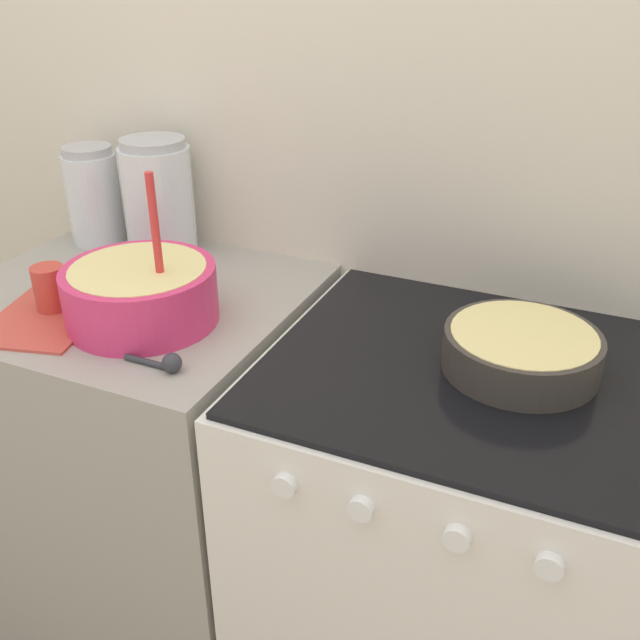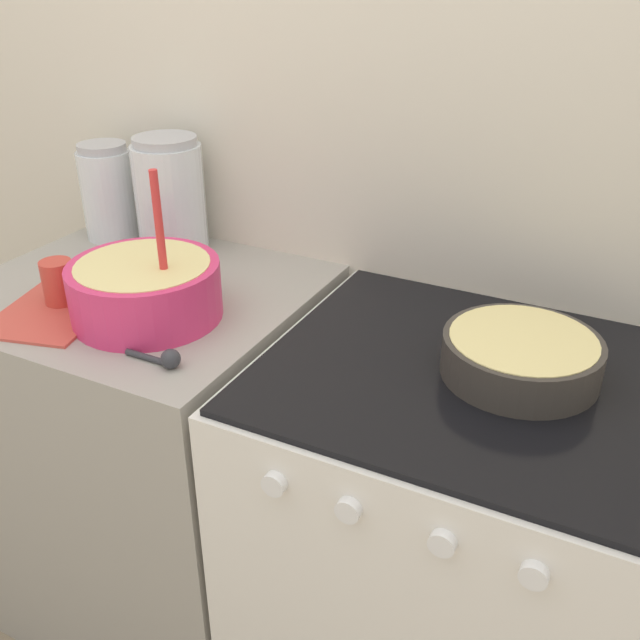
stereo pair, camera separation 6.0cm
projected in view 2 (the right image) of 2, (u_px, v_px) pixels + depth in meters
wall_back at (357, 143)px, 1.56m from camera, size 4.49×0.05×2.40m
countertop_cabinet at (157, 455)px, 1.77m from camera, size 0.73×0.65×0.92m
stove at (445, 559)px, 1.47m from camera, size 0.73×0.67×0.92m
mixing_bowl at (145, 287)px, 1.41m from camera, size 0.30×0.30×0.31m
baking_pan at (521, 355)px, 1.23m from camera, size 0.27×0.27×0.07m
storage_jar_left at (109, 198)px, 1.79m from camera, size 0.13×0.13×0.24m
storage_jar_middle at (171, 203)px, 1.70m from camera, size 0.17×0.17×0.28m
tin_can at (59, 283)px, 1.47m from camera, size 0.07×0.07×0.10m
recipe_page at (57, 308)px, 1.47m from camera, size 0.27×0.33×0.01m
measuring_spoon at (165, 358)px, 1.27m from camera, size 0.12×0.04×0.04m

